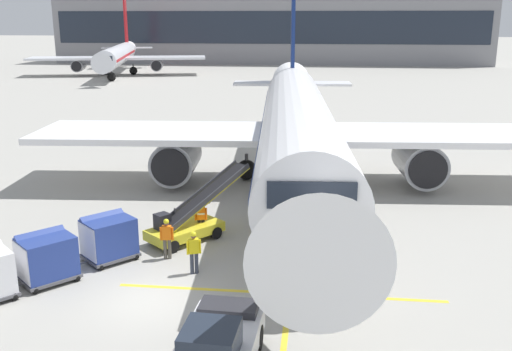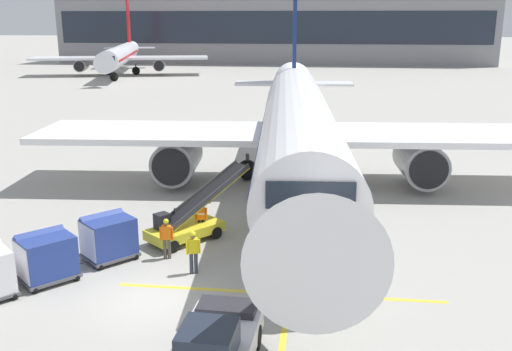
{
  "view_description": "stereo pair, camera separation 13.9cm",
  "coord_description": "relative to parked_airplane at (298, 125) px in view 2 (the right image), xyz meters",
  "views": [
    {
      "loc": [
        5.85,
        -18.04,
        9.7
      ],
      "look_at": [
        3.05,
        6.73,
        2.85
      ],
      "focal_mm": 40.47,
      "sensor_mm": 36.0,
      "label": 1
    },
    {
      "loc": [
        5.99,
        -18.03,
        9.7
      ],
      "look_at": [
        3.05,
        6.73,
        2.85
      ],
      "focal_mm": 40.47,
      "sensor_mm": 36.0,
      "label": 2
    }
  ],
  "objects": [
    {
      "name": "ground_plane",
      "position": [
        -4.5,
        -15.51,
        -3.57
      ],
      "size": [
        600.0,
        600.0,
        0.0
      ],
      "primitive_type": "plane",
      "color": "#9E9B93"
    },
    {
      "name": "parked_airplane",
      "position": [
        0.0,
        0.0,
        0.0
      ],
      "size": [
        31.19,
        41.47,
        13.7
      ],
      "color": "white",
      "rests_on": "ground"
    },
    {
      "name": "belt_loader",
      "position": [
        -4.38,
        -9.64,
        -2.69
      ],
      "size": [
        4.35,
        4.84,
        3.09
      ],
      "color": "gold",
      "rests_on": "ground"
    },
    {
      "name": "baggage_cart_lead",
      "position": [
        -7.17,
        -12.22,
        -2.57
      ],
      "size": [
        2.53,
        2.56,
        1.91
      ],
      "color": "#515156",
      "rests_on": "ground"
    },
    {
      "name": "baggage_cart_second",
      "position": [
        -8.77,
        -14.44,
        -2.57
      ],
      "size": [
        2.53,
        2.56,
        1.91
      ],
      "color": "#515156",
      "rests_on": "ground"
    },
    {
      "name": "pushback_tug",
      "position": [
        -1.34,
        -19.56,
        -2.74
      ],
      "size": [
        2.29,
        4.49,
        1.83
      ],
      "color": "silver",
      "rests_on": "ground"
    },
    {
      "name": "ground_crew_by_loader",
      "position": [
        -3.91,
        -9.29,
        -2.57
      ],
      "size": [
        0.55,
        0.34,
        1.74
      ],
      "color": "black",
      "rests_on": "ground"
    },
    {
      "name": "ground_crew_by_carts",
      "position": [
        -3.39,
        -13.14,
        -2.57
      ],
      "size": [
        0.54,
        0.36,
        1.74
      ],
      "color": "#333847",
      "rests_on": "ground"
    },
    {
      "name": "ground_crew_marshaller",
      "position": [
        -4.81,
        -11.86,
        -2.57
      ],
      "size": [
        0.57,
        0.29,
        1.74
      ],
      "color": "#514C42",
      "rests_on": "ground"
    },
    {
      "name": "safety_cone_engine_keepout",
      "position": [
        -4.81,
        -4.08,
        -3.2
      ],
      "size": [
        0.68,
        0.68,
        0.77
      ],
      "color": "black",
      "rests_on": "ground"
    },
    {
      "name": "apron_guidance_line_lead_in",
      "position": [
        0.44,
        -0.72,
        -3.57
      ],
      "size": [
        0.2,
        110.0,
        0.01
      ],
      "color": "yellow",
      "rests_on": "ground"
    },
    {
      "name": "apron_guidance_line_stop_bar",
      "position": [
        0.05,
        -14.46,
        -3.57
      ],
      "size": [
        12.0,
        0.2,
        0.01
      ],
      "color": "yellow",
      "rests_on": "ground"
    },
    {
      "name": "terminal_building",
      "position": [
        -10.25,
        97.93,
        4.08
      ],
      "size": [
        92.93,
        17.73,
        15.4
      ],
      "color": "gray",
      "rests_on": "ground"
    },
    {
      "name": "distant_airplane",
      "position": [
        -33.75,
        64.48,
        -0.2
      ],
      "size": [
        30.56,
        38.24,
        13.15
      ],
      "color": "silver",
      "rests_on": "ground"
    }
  ]
}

